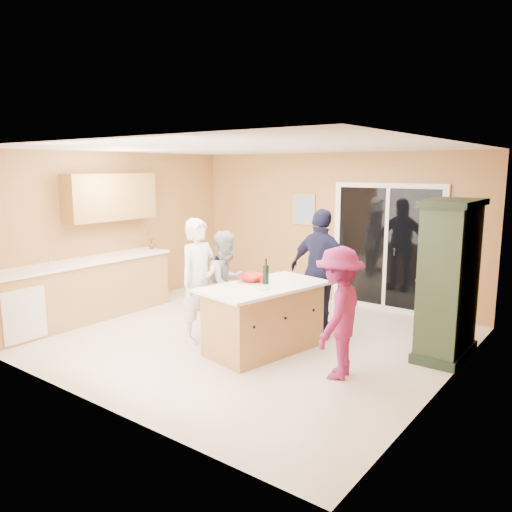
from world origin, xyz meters
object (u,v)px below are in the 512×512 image
Objects in this scene: woman_grey at (227,284)px; woman_navy at (321,271)px; woman_white at (199,281)px; green_hutch at (449,282)px; woman_magenta at (339,313)px; kitchen_island at (264,320)px.

woman_grey is 0.84× the size of woman_navy.
woman_white is 0.44m from woman_grey.
woman_grey is (-2.71, -1.03, -0.21)m from green_hutch.
woman_magenta is at bearing -119.82° from green_hutch.
kitchen_island is 1.26m from woman_navy.
kitchen_island is 1.06× the size of woman_white.
kitchen_island is 1.21× the size of woman_grey.
woman_white is 1.76m from woman_navy.
woman_grey is 1.00× the size of woman_magenta.
woman_magenta reaches higher than kitchen_island.
kitchen_island is at bearing -108.60° from woman_magenta.
kitchen_island is 1.01× the size of woman_navy.
woman_grey is at bearing 49.83° from woman_navy.
woman_white reaches higher than woman_magenta.
woman_magenta is (0.97, -1.31, -0.14)m from woman_navy.
woman_white is 1.13× the size of woman_magenta.
woman_white is 1.13× the size of woman_grey.
green_hutch is at bearing 139.73° from woman_magenta.
woman_navy is at bearing -178.10° from green_hutch.
green_hutch reaches higher than woman_navy.
woman_navy is at bearing -154.14° from woman_magenta.
green_hutch is 1.32× the size of woman_magenta.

